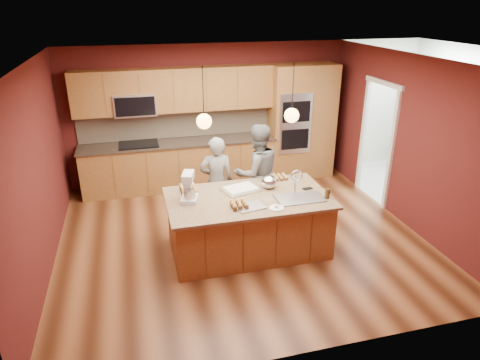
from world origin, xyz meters
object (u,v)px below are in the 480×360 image
object	(u,v)px
person_right	(257,173)
stand_mixer	(189,189)
island	(249,223)
person_left	(217,182)
mixing_bowl	(269,182)

from	to	relation	value
person_right	stand_mixer	world-z (taller)	person_right
person_right	stand_mixer	bearing A→B (deg)	25.31
island	person_left	distance (m)	1.00
person_left	mixing_bowl	size ratio (longest dim) A/B	6.34
person_left	stand_mixer	world-z (taller)	person_left
island	person_right	world-z (taller)	person_right
stand_mixer	mixing_bowl	bearing A→B (deg)	22.75
person_left	person_right	xyz separation A→B (m)	(0.68, 0.00, 0.08)
stand_mixer	mixing_bowl	distance (m)	1.22
person_left	person_right	distance (m)	0.68
island	stand_mixer	distance (m)	1.04
stand_mixer	person_right	bearing A→B (deg)	49.49
person_right	stand_mixer	size ratio (longest dim) A/B	3.96
stand_mixer	island	bearing A→B (deg)	9.87
island	person_right	bearing A→B (deg)	66.81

